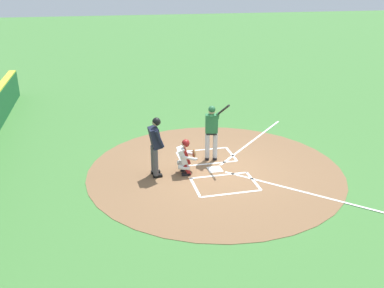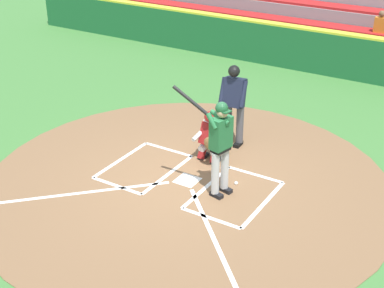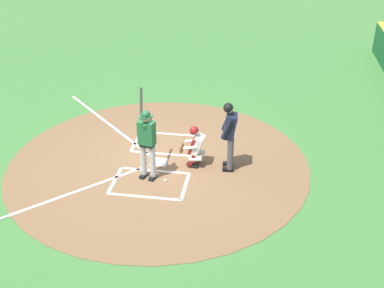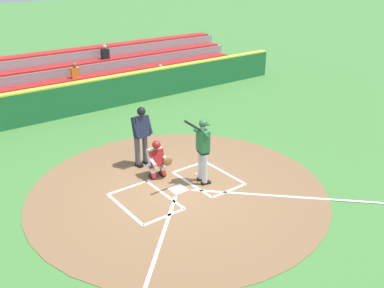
{
  "view_description": "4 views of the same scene",
  "coord_description": "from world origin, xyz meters",
  "px_view_note": "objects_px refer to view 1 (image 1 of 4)",
  "views": [
    {
      "loc": [
        11.45,
        -3.45,
        5.65
      ],
      "look_at": [
        -0.15,
        -0.71,
        0.89
      ],
      "focal_mm": 38.92,
      "sensor_mm": 36.0,
      "label": 1
    },
    {
      "loc": [
        -4.99,
        7.94,
        5.53
      ],
      "look_at": [
        -0.2,
        0.15,
        0.93
      ],
      "focal_mm": 51.58,
      "sensor_mm": 36.0,
      "label": 2
    },
    {
      "loc": [
        -10.86,
        -2.59,
        6.62
      ],
      "look_at": [
        -0.45,
        -0.98,
        0.89
      ],
      "focal_mm": 45.1,
      "sensor_mm": 36.0,
      "label": 3
    },
    {
      "loc": [
        5.78,
        8.22,
        5.71
      ],
      "look_at": [
        -0.57,
        -0.13,
        1.15
      ],
      "focal_mm": 39.66,
      "sensor_mm": 36.0,
      "label": 4
    }
  ],
  "objects_px": {
    "plate_umpire": "(155,143)",
    "baseball": "(197,159)",
    "batter": "(212,129)",
    "catcher": "(185,156)"
  },
  "relations": [
    {
      "from": "plate_umpire",
      "to": "baseball",
      "type": "xyz_separation_m",
      "value": [
        -0.87,
        1.5,
        -1.04
      ]
    },
    {
      "from": "batter",
      "to": "catcher",
      "type": "xyz_separation_m",
      "value": [
        0.8,
        -1.06,
        -0.51
      ]
    },
    {
      "from": "batter",
      "to": "baseball",
      "type": "relative_size",
      "value": 28.76
    },
    {
      "from": "baseball",
      "to": "catcher",
      "type": "bearing_deg",
      "value": -32.88
    },
    {
      "from": "plate_umpire",
      "to": "baseball",
      "type": "bearing_deg",
      "value": 120.22
    },
    {
      "from": "catcher",
      "to": "batter",
      "type": "bearing_deg",
      "value": 126.8
    },
    {
      "from": "plate_umpire",
      "to": "baseball",
      "type": "distance_m",
      "value": 2.02
    },
    {
      "from": "batter",
      "to": "baseball",
      "type": "height_order",
      "value": "batter"
    },
    {
      "from": "catcher",
      "to": "baseball",
      "type": "distance_m",
      "value": 1.23
    },
    {
      "from": "batter",
      "to": "plate_umpire",
      "type": "bearing_deg",
      "value": -69.25
    }
  ]
}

